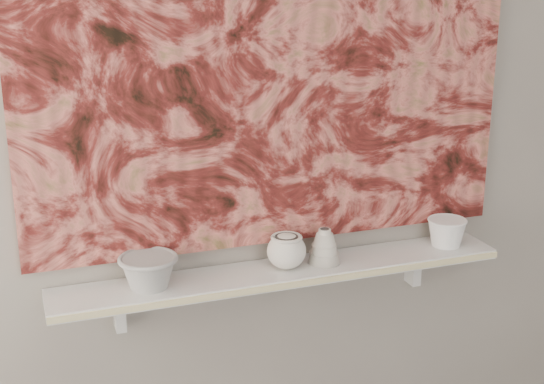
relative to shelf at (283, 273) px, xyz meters
name	(u,v)px	position (x,y,z in m)	size (l,w,h in m)	color
wall_back	(273,126)	(0.00, 0.09, 0.44)	(3.60, 3.60, 0.00)	gray
shelf	(283,273)	(0.00, 0.00, 0.00)	(1.40, 0.18, 0.03)	silver
shelf_stripe	(294,285)	(0.00, -0.09, 0.00)	(1.40, 0.01, 0.02)	beige
bracket_left	(119,310)	(-0.49, 0.06, -0.07)	(0.03, 0.06, 0.12)	silver
bracket_right	(413,267)	(0.49, 0.06, -0.07)	(0.03, 0.06, 0.12)	silver
painting	(274,63)	(0.00, 0.08, 0.62)	(1.50, 0.03, 1.10)	maroon
house_motif	(408,154)	(0.45, 0.07, 0.32)	(0.09, 0.00, 0.08)	black
bowl_grey	(149,271)	(-0.41, 0.00, 0.06)	(0.17, 0.17, 0.10)	#979794
cup_cream	(286,251)	(0.01, 0.00, 0.07)	(0.12, 0.12, 0.11)	silver
bell_vessel	(324,246)	(0.13, 0.00, 0.07)	(0.10, 0.10, 0.11)	beige
bowl_white	(447,232)	(0.57, 0.00, 0.06)	(0.13, 0.13, 0.09)	white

